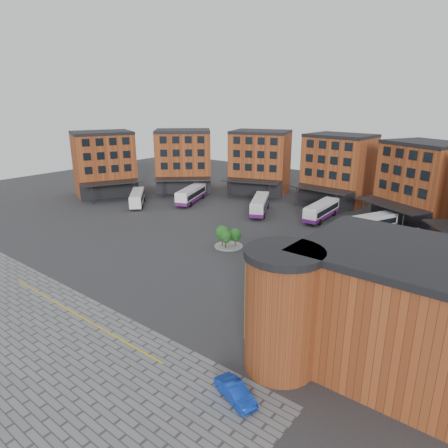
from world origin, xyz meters
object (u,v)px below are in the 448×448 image
Objects in this scene: tree_island at (227,236)px; bus_f at (387,238)px; bus_e at (370,223)px; bus_b at (191,194)px; bus_d at (321,210)px; bus_a at (137,197)px; bus_c at (260,205)px; blue_car at (235,392)px.

tree_island is 0.44× the size of bus_f.
tree_island is 25.09m from bus_e.
bus_b is 37.79m from bus_e.
tree_island reaches higher than bus_d.
bus_d reaches higher than bus_a.
bus_b reaches higher than bus_f.
bus_b is (-23.08, 16.72, -0.08)m from tree_island.
bus_d is at bearing -151.93° from bus_f.
bus_b is 1.20× the size of bus_f.
bus_c is 21.23m from bus_e.
tree_island is 0.39× the size of bus_c.
bus_a is 0.77× the size of bus_b.
tree_island is at bearing -97.70° from bus_c.
bus_f is at bearing -35.86° from bus_c.
bus_b reaches higher than bus_e.
bus_b reaches higher than bus_c.
bus_e is at bearing -15.72° from bus_b.
bus_b is 16.58m from bus_c.
bus_e is (44.97, 12.62, -0.11)m from bus_a.
bus_a is 11.53m from bus_b.
tree_island is 28.50m from bus_b.
bus_d is 1.16× the size of bus_f.
bus_a is 0.79× the size of bus_d.
bus_d is at bearing -9.36° from bus_b.
bus_d is at bearing -9.00° from bus_c.
blue_car is (15.73, -47.79, -1.07)m from bus_d.
bus_e is (37.61, 3.74, -0.15)m from bus_b.
bus_c reaches higher than bus_a.
bus_a is at bearing -115.59° from bus_f.
bus_b reaches higher than bus_a.
bus_d is 50.32m from blue_car.
tree_island is 31.44m from bus_a.
tree_island reaches higher than bus_a.
blue_car is at bearing -50.85° from tree_island.
tree_island is 20.06m from bus_c.
blue_car is (5.94, -45.60, -0.97)m from bus_e.
bus_c is 26.07m from bus_f.
bus_f reaches higher than blue_car.
bus_b is at bearing 160.59° from bus_c.
tree_island is 1.09× the size of blue_car.
bus_b is (7.36, 8.88, 0.04)m from bus_a.
bus_d reaches higher than blue_car.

